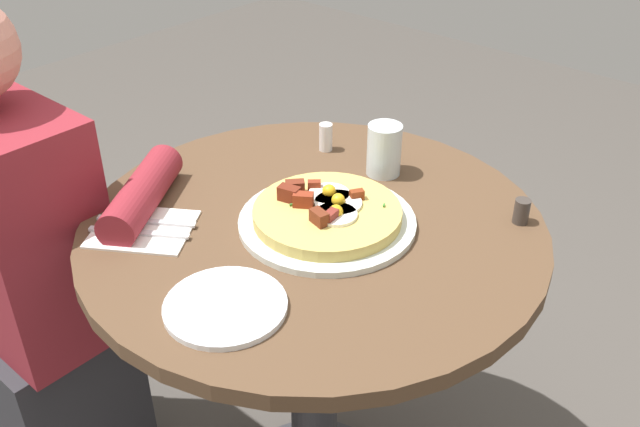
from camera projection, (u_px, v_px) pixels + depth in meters
The scene contains 11 objects.
dining_table at pixel (313, 299), 1.35m from camera, with size 0.83×0.83×0.75m.
person_seated at pixel (33, 298), 1.46m from camera, with size 0.53×0.42×1.14m.
pizza_plate at pixel (327, 222), 1.25m from camera, with size 0.31×0.31×0.01m, color silver.
breakfast_pizza at pixel (327, 212), 1.24m from camera, with size 0.26×0.26×0.05m.
bread_plate at pixel (225, 306), 1.05m from camera, with size 0.19×0.19×0.01m, color white.
napkin at pixel (143, 229), 1.23m from camera, with size 0.17×0.14×0.00m, color white.
fork at pixel (146, 221), 1.25m from camera, with size 0.18×0.01×0.01m, color silver.
knife at pixel (139, 233), 1.22m from camera, with size 0.18×0.01×0.01m, color silver.
water_glass at pixel (384, 150), 1.38m from camera, with size 0.07×0.07×0.10m, color silver.
salt_shaker at pixel (326, 137), 1.48m from camera, with size 0.03×0.03×0.06m, color white.
pepper_shaker at pixel (522, 211), 1.24m from camera, with size 0.03×0.03×0.05m, color #3F3833.
Camera 1 is at (-0.70, 0.79, 1.44)m, focal length 39.54 mm.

